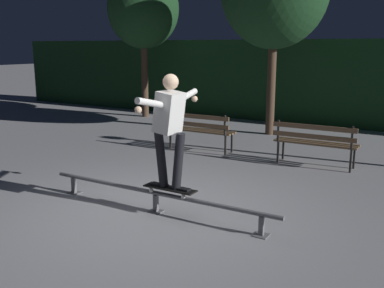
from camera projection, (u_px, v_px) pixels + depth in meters
The scene contains 8 objects.
ground_plane at pixel (155, 212), 6.30m from camera, with size 90.00×90.00×0.00m, color #99999E.
hedge_backdrop at pixel (323, 82), 13.36m from camera, with size 24.00×1.20×2.50m, color #193D1E.
grind_rail at pixel (156, 196), 6.27m from camera, with size 3.76×0.18×0.31m.
skateboard at pixel (170, 189), 6.12m from camera, with size 0.78×0.20×0.09m.
skateboarder at pixel (169, 122), 5.92m from camera, with size 0.62×1.41×1.56m.
park_bench_leftmost at pixel (199, 127), 9.87m from camera, with size 1.60×0.42×0.88m.
park_bench_left_center at pixel (315, 140), 8.58m from camera, with size 1.60×0.42×0.88m.
tree_far_left at pixel (143, 9), 14.12m from camera, with size 2.28×2.28×4.72m.
Camera 1 is at (3.49, -4.84, 2.31)m, focal length 41.62 mm.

